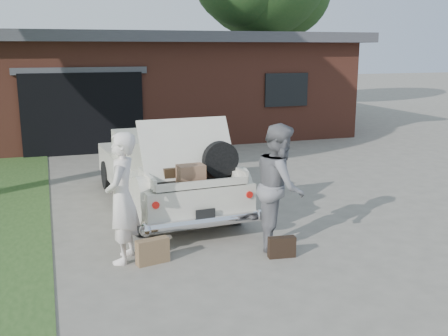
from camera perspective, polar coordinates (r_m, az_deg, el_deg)
name	(u,v)px	position (r m, az deg, el deg)	size (l,w,h in m)	color
ground	(238,252)	(7.55, 1.48, -9.14)	(90.00, 90.00, 0.00)	gray
house	(149,83)	(18.39, -8.12, 9.17)	(12.80, 7.80, 3.30)	brown
sedan	(164,170)	(9.63, -6.54, -0.19)	(2.00, 4.61, 1.75)	beige
woman_left	(122,198)	(7.11, -11.06, -3.23)	(0.65, 0.42, 1.77)	white
woman_right	(280,186)	(7.56, 6.08, -1.95)	(0.88, 0.68, 1.81)	slate
suitcase_left	(153,251)	(7.18, -7.78, -8.96)	(0.45, 0.14, 0.34)	olive
suitcase_right	(282,247)	(7.37, 6.31, -8.55)	(0.38, 0.12, 0.29)	black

